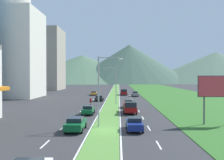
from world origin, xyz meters
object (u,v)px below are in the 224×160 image
(car_0, at_px, (128,104))
(car_4, at_px, (135,94))
(car_2, at_px, (99,98))
(street_lamp_mid, at_px, (115,83))
(street_lamp_near, at_px, (101,86))
(car_7, at_px, (88,110))
(pickup_truck_1, at_px, (124,92))
(car_5, at_px, (134,124))
(motorcycle_rider, at_px, (91,103))
(pickup_truck_0, at_px, (130,107))
(billboard_roadside, at_px, (218,89))
(car_3, at_px, (94,93))
(car_6, at_px, (76,124))

(car_0, distance_m, car_4, 27.66)
(car_2, relative_size, car_4, 1.16)
(street_lamp_mid, bearing_deg, street_lamp_near, -92.62)
(car_2, bearing_deg, street_lamp_near, -175.05)
(car_7, xyz_separation_m, pickup_truck_1, (6.62, 41.75, 0.25))
(car_5, bearing_deg, car_0, 179.59)
(car_5, bearing_deg, street_lamp_near, -113.27)
(car_5, relative_size, motorcycle_rider, 2.07)
(car_4, xyz_separation_m, pickup_truck_0, (-3.16, -34.96, 0.20))
(billboard_roadside, height_order, motorcycle_rider, billboard_roadside)
(car_4, distance_m, pickup_truck_0, 35.11)
(motorcycle_rider, bearing_deg, car_5, -161.06)
(car_3, bearing_deg, car_0, -162.70)
(street_lamp_near, relative_size, car_4, 2.06)
(street_lamp_near, height_order, car_0, street_lamp_near)
(car_4, height_order, car_5, car_4)
(pickup_truck_1, height_order, motorcycle_rider, pickup_truck_1)
(street_lamp_mid, xyz_separation_m, billboard_roadside, (13.35, -23.47, -0.18))
(car_7, distance_m, pickup_truck_1, 42.27)
(car_0, distance_m, car_5, 20.61)
(street_lamp_near, height_order, car_4, street_lamp_near)
(car_6, xyz_separation_m, motorcycle_rider, (-0.79, 21.84, -0.04))
(street_lamp_mid, relative_size, car_6, 1.75)
(street_lamp_near, distance_m, billboard_roadside, 14.62)
(car_0, bearing_deg, car_7, -37.81)
(pickup_truck_0, bearing_deg, car_3, -165.83)
(street_lamp_near, relative_size, motorcycle_rider, 4.26)
(car_2, relative_size, car_6, 1.02)
(car_5, distance_m, car_6, 6.63)
(car_6, bearing_deg, car_5, -88.03)
(car_6, bearing_deg, street_lamp_near, -55.95)
(street_lamp_mid, relative_size, car_4, 1.99)
(billboard_roadside, bearing_deg, pickup_truck_1, 102.10)
(billboard_roadside, relative_size, car_4, 1.51)
(car_2, distance_m, pickup_truck_0, 22.05)
(car_6, bearing_deg, pickup_truck_1, -6.94)
(car_4, distance_m, pickup_truck_1, 6.41)
(car_4, xyz_separation_m, car_6, (-9.91, -48.32, -0.00))
(pickup_truck_0, distance_m, pickup_truck_1, 40.42)
(street_lamp_near, distance_m, car_2, 32.85)
(car_7, bearing_deg, motorcycle_rider, 4.24)
(car_4, bearing_deg, billboard_roadside, 9.39)
(billboard_roadside, xyz_separation_m, pickup_truck_1, (-10.74, 50.09, -3.61))
(car_2, height_order, car_7, car_7)
(motorcycle_rider, bearing_deg, car_4, -22.01)
(car_6, bearing_deg, pickup_truck_0, -26.80)
(car_0, height_order, car_7, car_0)
(car_7, bearing_deg, pickup_truck_0, -78.97)
(street_lamp_near, bearing_deg, pickup_truck_1, 85.85)
(car_5, distance_m, car_7, 13.57)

